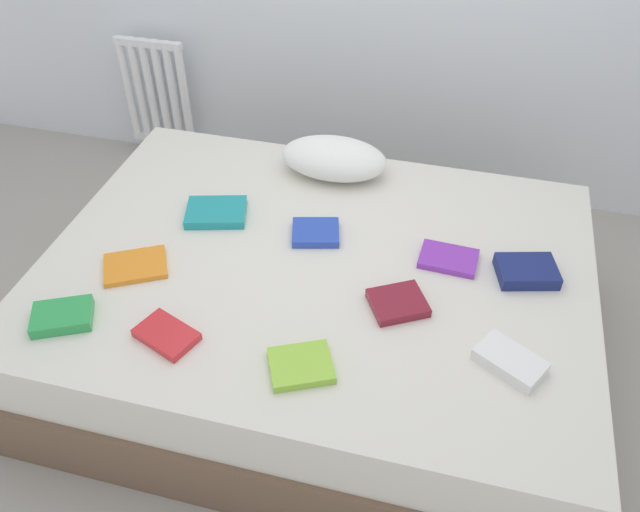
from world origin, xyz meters
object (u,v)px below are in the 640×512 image
radiator (157,93)px  pillow (334,158)px  textbook_red (166,335)px  textbook_navy (527,271)px  textbook_purple (448,259)px  bed (317,309)px  textbook_maroon (398,303)px  textbook_green (62,316)px  textbook_teal (216,212)px  textbook_lime (301,366)px  textbook_white (510,361)px  textbook_orange (135,266)px  textbook_blue (316,233)px

radiator → pillow: 1.32m
textbook_red → textbook_navy: 1.24m
textbook_purple → bed: bearing=-162.7°
textbook_purple → textbook_maroon: textbook_maroon is taller
textbook_green → textbook_red: bearing=-23.1°
pillow → textbook_navy: (0.80, -0.45, -0.05)m
textbook_teal → textbook_lime: (0.53, -0.65, -0.00)m
textbook_purple → textbook_navy: bearing=0.6°
textbook_white → textbook_red: (-1.06, -0.16, -0.01)m
bed → textbook_navy: size_ratio=9.89×
pillow → textbook_red: 1.08m
radiator → textbook_white: radiator is taller
bed → radiator: radiator is taller
textbook_purple → radiator: bearing=150.3°
textbook_green → textbook_teal: 0.71m
bed → textbook_orange: size_ratio=9.24×
pillow → textbook_maroon: 0.81m
textbook_maroon → textbook_teal: size_ratio=0.78×
textbook_blue → textbook_maroon: bearing=-53.5°
textbook_blue → textbook_green: (-0.69, -0.63, 0.00)m
pillow → textbook_maroon: bearing=-61.2°
textbook_white → textbook_orange: bearing=-155.4°
textbook_purple → textbook_maroon: bearing=-114.3°
textbook_maroon → textbook_green: bearing=168.2°
textbook_maroon → textbook_teal: (-0.77, 0.31, 0.00)m
textbook_green → textbook_navy: textbook_navy is taller
textbook_orange → textbook_green: 0.31m
pillow → textbook_green: 1.24m
textbook_navy → textbook_teal: bearing=162.4°
textbook_green → textbook_orange: bearing=43.4°
textbook_blue → textbook_maroon: size_ratio=0.98×
textbook_orange → textbook_lime: 0.75m
bed → textbook_white: (0.69, -0.32, 0.27)m
bed → textbook_maroon: bearing=-25.7°
bed → textbook_lime: bearing=-80.8°
textbook_maroon → textbook_blue: bearing=111.4°
textbook_white → textbook_green: (-1.42, -0.17, -0.00)m
textbook_maroon → bed: bearing=124.7°
radiator → textbook_maroon: size_ratio=3.36×
textbook_maroon → textbook_white: bearing=-53.6°
textbook_maroon → textbook_teal: bearing=128.3°
pillow → textbook_teal: size_ratio=1.95×
bed → textbook_orange: 0.70m
pillow → textbook_lime: size_ratio=2.38×
radiator → textbook_lime: size_ratio=3.19×
textbook_white → textbook_purple: 0.49m
textbook_blue → textbook_maroon: (0.36, -0.29, 0.00)m
textbook_white → textbook_teal: 1.23m
textbook_white → textbook_blue: textbook_white is taller
textbook_blue → textbook_navy: size_ratio=0.87×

